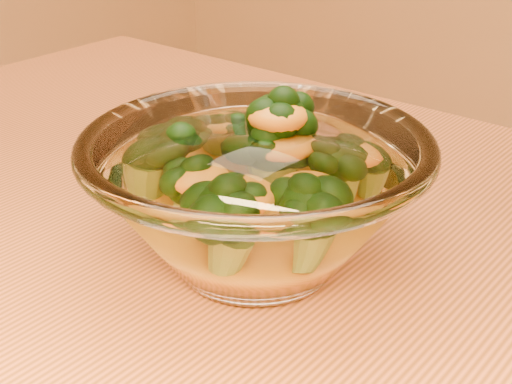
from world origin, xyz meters
TOP-DOWN VIEW (x-y plane):
  - glass_bowl at (-0.02, 0.02)m, footprint 0.24×0.24m
  - cheese_sauce at (-0.02, 0.02)m, footprint 0.12×0.12m
  - broccoli_heap at (-0.03, 0.03)m, footprint 0.17×0.16m

SIDE VIEW (x-z plane):
  - cheese_sauce at x=-0.02m, z-range 0.77..0.80m
  - glass_bowl at x=-0.02m, z-range 0.75..0.86m
  - broccoli_heap at x=-0.03m, z-range 0.78..0.86m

